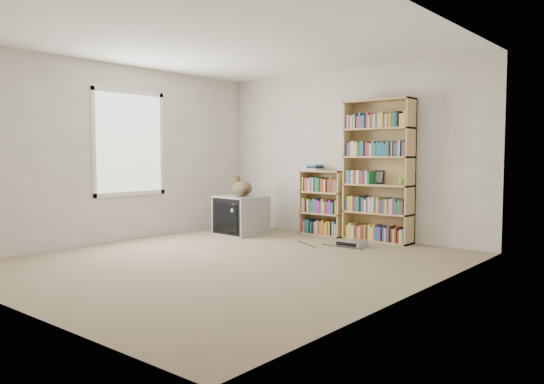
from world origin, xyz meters
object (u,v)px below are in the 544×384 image
Objects in this scene: crt_tv at (242,215)px; bookcase_tall at (379,175)px; dvd_player at (352,243)px; cat at (241,190)px; bookcase_short at (324,205)px.

bookcase_tall is at bearing 25.73° from crt_tv.
crt_tv reaches higher than dvd_player.
crt_tv is 1.17× the size of cat.
crt_tv is 0.74× the size of bookcase_short.
bookcase_short is 1.13m from dvd_player.
bookcase_tall is (1.96, 0.75, 0.65)m from crt_tv.
bookcase_tall reaches higher than cat.
cat is (-0.02, 0.01, 0.38)m from crt_tv.
cat is 1.30m from bookcase_short.
bookcase_tall is (1.98, 0.74, 0.26)m from cat.
bookcase_short is at bearing 40.77° from crt_tv.
dvd_player is (1.91, 0.14, -0.64)m from cat.
dvd_player is (0.86, -0.60, -0.42)m from bookcase_short.
bookcase_short is at bearing -179.80° from bookcase_tall.
crt_tv is 0.37× the size of bookcase_tall.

